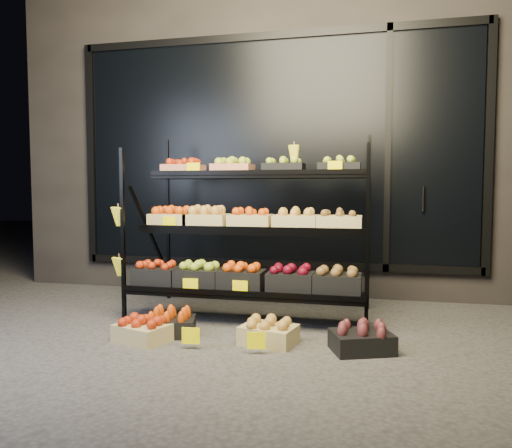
% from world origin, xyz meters
% --- Properties ---
extents(ground, '(24.00, 24.00, 0.00)m').
position_xyz_m(ground, '(0.00, 0.00, 0.00)').
color(ground, '#514F4C').
rests_on(ground, ground).
extents(building, '(6.00, 2.08, 3.50)m').
position_xyz_m(building, '(0.00, 2.59, 1.75)').
color(building, '#2D2826').
rests_on(building, ground).
extents(display_rack, '(2.18, 1.02, 1.67)m').
position_xyz_m(display_rack, '(-0.02, 0.60, 0.79)').
color(display_rack, black).
rests_on(display_rack, ground).
extents(tag_floor_a, '(0.13, 0.01, 0.12)m').
position_xyz_m(tag_floor_a, '(-0.19, -0.40, 0.06)').
color(tag_floor_a, '#FFEE00').
rests_on(tag_floor_a, ground).
extents(tag_floor_b, '(0.13, 0.01, 0.12)m').
position_xyz_m(tag_floor_b, '(0.29, -0.40, 0.06)').
color(tag_floor_b, '#FFEE00').
rests_on(tag_floor_b, ground).
extents(floor_crate_left, '(0.45, 0.39, 0.20)m').
position_xyz_m(floor_crate_left, '(-0.62, -0.30, 0.09)').
color(floor_crate_left, tan).
rests_on(floor_crate_left, ground).
extents(floor_crate_midleft, '(0.46, 0.39, 0.20)m').
position_xyz_m(floor_crate_midleft, '(-0.48, -0.11, 0.09)').
color(floor_crate_midleft, black).
rests_on(floor_crate_midleft, ground).
extents(floor_crate_midright, '(0.45, 0.37, 0.20)m').
position_xyz_m(floor_crate_midright, '(0.32, -0.14, 0.09)').
color(floor_crate_midright, tan).
rests_on(floor_crate_midright, ground).
extents(floor_crate_right, '(0.49, 0.43, 0.21)m').
position_xyz_m(floor_crate_right, '(1.00, -0.17, 0.10)').
color(floor_crate_right, black).
rests_on(floor_crate_right, ground).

